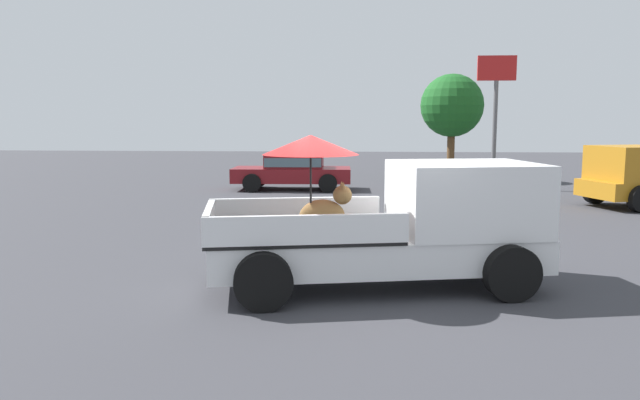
% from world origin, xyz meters
% --- Properties ---
extents(ground_plane, '(80.00, 80.00, 0.00)m').
position_xyz_m(ground_plane, '(0.00, 0.00, 0.00)').
color(ground_plane, '#38383D').
extents(pickup_truck_main, '(5.32, 3.04, 2.34)m').
position_xyz_m(pickup_truck_main, '(0.42, 0.07, 0.99)').
color(pickup_truck_main, black).
rests_on(pickup_truck_main, ground).
extents(parked_sedan_near, '(4.35, 2.09, 1.33)m').
position_xyz_m(parked_sedan_near, '(-2.76, 12.90, 0.74)').
color(parked_sedan_near, black).
rests_on(parked_sedan_near, ground).
extents(motel_sign, '(1.40, 0.16, 4.89)m').
position_xyz_m(motel_sign, '(4.67, 13.81, 3.45)').
color(motel_sign, '#59595B').
rests_on(motel_sign, ground).
extents(tree_by_lot, '(2.67, 2.67, 4.50)m').
position_xyz_m(tree_by_lot, '(3.57, 17.19, 3.14)').
color(tree_by_lot, brown).
rests_on(tree_by_lot, ground).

